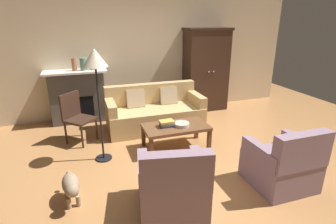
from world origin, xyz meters
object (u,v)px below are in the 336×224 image
object	(u,v)px
couch	(154,113)
armchair_near_right	(283,165)
dog	(71,186)
coffee_table	(176,129)
armoire	(206,70)
side_chair_wooden	(76,115)
mantel_vase_jade	(83,64)
mantel_vase_cream	(93,62)
floor_lamp	(95,65)
book_stack	(167,123)
fruit_bowl	(181,124)
fireplace	(78,96)
armchair_near_left	(173,186)
mantel_vase_terracotta	(74,64)

from	to	relation	value
couch	armchair_near_right	world-z (taller)	armchair_near_right
dog	coffee_table	bearing A→B (deg)	29.48
armoire	coffee_table	bearing A→B (deg)	-128.53
couch	side_chair_wooden	bearing A→B (deg)	-173.72
mantel_vase_jade	mantel_vase_cream	bearing A→B (deg)	0.00
couch	floor_lamp	xyz separation A→B (m)	(-1.14, -1.00, 1.20)
armoire	couch	bearing A→B (deg)	-153.25
book_stack	side_chair_wooden	distance (m)	1.67
fruit_bowl	book_stack	bearing A→B (deg)	165.88
fruit_bowl	mantel_vase_cream	bearing A→B (deg)	123.65
mantel_vase_jade	mantel_vase_cream	distance (m)	0.20
fireplace	coffee_table	size ratio (longest dim) A/B	1.15
fireplace	armoire	bearing A→B (deg)	-1.51
mantel_vase_cream	dog	bearing A→B (deg)	-101.04
coffee_table	mantel_vase_cream	world-z (taller)	mantel_vase_cream
armchair_near_left	fruit_bowl	bearing A→B (deg)	64.82
mantel_vase_cream	coffee_table	bearing A→B (deg)	-57.76
mantel_vase_terracotta	armchair_near_left	size ratio (longest dim) A/B	0.28
armchair_near_left	side_chair_wooden	distance (m)	2.53
fireplace	armoire	distance (m)	2.98
dog	mantel_vase_terracotta	bearing A→B (deg)	86.61
floor_lamp	book_stack	bearing A→B (deg)	0.32
book_stack	mantel_vase_cream	distance (m)	2.22
couch	fruit_bowl	xyz separation A→B (m)	(0.18, -1.05, 0.13)
fireplace	book_stack	world-z (taller)	fireplace
dog	book_stack	bearing A→B (deg)	32.47
couch	floor_lamp	bearing A→B (deg)	-138.79
coffee_table	book_stack	distance (m)	0.19
couch	coffee_table	bearing A→B (deg)	-85.07
coffee_table	floor_lamp	bearing A→B (deg)	179.16
mantel_vase_cream	floor_lamp	xyz separation A→B (m)	(-0.07, -1.82, 0.25)
dog	floor_lamp	bearing A→B (deg)	64.24
armchair_near_left	floor_lamp	world-z (taller)	floor_lamp
book_stack	mantel_vase_terracotta	xyz separation A→B (m)	(-1.39, 1.81, 0.78)
mantel_vase_jade	armchair_near_right	world-z (taller)	mantel_vase_jade
fruit_bowl	book_stack	distance (m)	0.25
fireplace	fruit_bowl	bearing A→B (deg)	-49.29
mantel_vase_terracotta	dog	distance (m)	2.98
armchair_near_left	coffee_table	bearing A→B (deg)	68.30
mantel_vase_terracotta	armoire	bearing A→B (deg)	-1.17
fireplace	coffee_table	xyz separation A→B (m)	(1.54, -1.85, -0.20)
mantel_vase_jade	dog	size ratio (longest dim) A/B	0.44
fruit_bowl	book_stack	size ratio (longest dim) A/B	1.03
mantel_vase_jade	floor_lamp	bearing A→B (deg)	-85.99
coffee_table	mantel_vase_jade	distance (m)	2.45
fireplace	mantel_vase_jade	size ratio (longest dim) A/B	5.05
armchair_near_left	armchair_near_right	distance (m)	1.54
armchair_near_left	dog	distance (m)	1.23
book_stack	mantel_vase_cream	size ratio (longest dim) A/B	0.85
floor_lamp	armoire	bearing A→B (deg)	33.61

